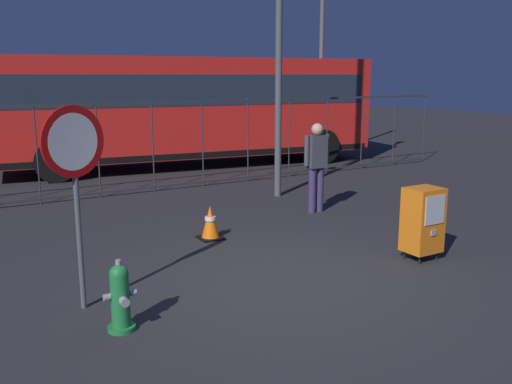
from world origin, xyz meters
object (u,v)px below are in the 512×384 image
object	(u,v)px
stop_sign	(75,165)
traffic_cone	(210,223)
newspaper_box_primary	(423,220)
street_light_near_right	(322,18)
pedestrian	(317,162)
bus_near	(187,105)
fire_hydrant	(120,298)

from	to	relation	value
stop_sign	traffic_cone	xyz separation A→B (m)	(2.39, 1.69, -1.34)
newspaper_box_primary	traffic_cone	world-z (taller)	newspaper_box_primary
street_light_near_right	stop_sign	bearing A→B (deg)	-139.34
traffic_cone	street_light_near_right	bearing A→B (deg)	42.34
pedestrian	traffic_cone	xyz separation A→B (m)	(-2.48, -0.55, -0.69)
street_light_near_right	newspaper_box_primary	bearing A→B (deg)	-119.22
newspaper_box_primary	street_light_near_right	size ratio (longest dim) A/B	0.14
pedestrian	bus_near	distance (m)	6.41
fire_hydrant	newspaper_box_primary	size ratio (longest dim) A/B	0.73
pedestrian	stop_sign	bearing A→B (deg)	-155.30
bus_near	stop_sign	bearing A→B (deg)	-113.26
fire_hydrant	stop_sign	distance (m)	1.47
fire_hydrant	stop_sign	size ratio (longest dim) A/B	0.33
fire_hydrant	bus_near	bearing A→B (deg)	62.17
stop_sign	pedestrian	size ratio (longest dim) A/B	1.34
fire_hydrant	bus_near	xyz separation A→B (m)	(4.93, 9.35, 1.36)
pedestrian	newspaper_box_primary	bearing A→B (deg)	-97.65
traffic_cone	street_light_near_right	world-z (taller)	street_light_near_right
fire_hydrant	traffic_cone	bearing A→B (deg)	47.83
pedestrian	traffic_cone	world-z (taller)	pedestrian
traffic_cone	street_light_near_right	xyz separation A→B (m)	(7.00, 6.38, 3.99)
pedestrian	fire_hydrant	bearing A→B (deg)	-147.48
bus_near	pedestrian	bearing A→B (deg)	-84.74
fire_hydrant	street_light_near_right	size ratio (longest dim) A/B	0.10
fire_hydrant	newspaper_box_primary	xyz separation A→B (m)	(4.29, 0.02, 0.22)
traffic_cone	bus_near	world-z (taller)	bus_near
bus_near	street_light_near_right	distance (m)	5.00
newspaper_box_primary	bus_near	distance (m)	9.42
newspaper_box_primary	traffic_cone	bearing A→B (deg)	130.79
fire_hydrant	street_light_near_right	xyz separation A→B (m)	(9.20, 8.81, 3.89)
newspaper_box_primary	stop_sign	bearing A→B (deg)	170.77
stop_sign	pedestrian	distance (m)	5.40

